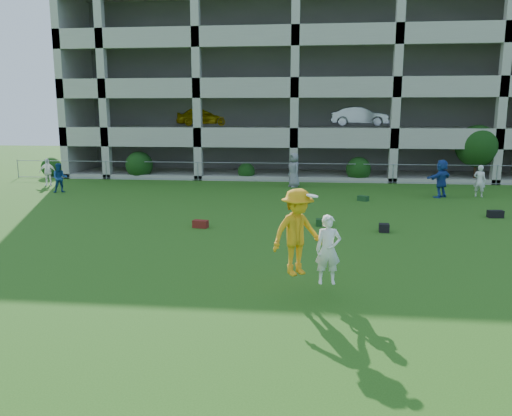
# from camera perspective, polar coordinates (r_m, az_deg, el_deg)

# --- Properties ---
(ground) EXTENTS (100.00, 100.00, 0.00)m
(ground) POSITION_cam_1_polar(r_m,az_deg,el_deg) (12.42, 1.24, -9.03)
(ground) COLOR #235114
(ground) RESTS_ON ground
(bystander_a) EXTENTS (0.95, 0.87, 1.58)m
(bystander_a) POSITION_cam_1_polar(r_m,az_deg,el_deg) (28.65, -21.50, 3.22)
(bystander_a) COLOR navy
(bystander_a) RESTS_ON ground
(bystander_b) EXTENTS (1.00, 0.64, 1.58)m
(bystander_b) POSITION_cam_1_polar(r_m,az_deg,el_deg) (31.74, -22.73, 3.81)
(bystander_b) COLOR white
(bystander_b) RESTS_ON ground
(bystander_c) EXTENTS (1.02, 1.14, 1.96)m
(bystander_c) POSITION_cam_1_polar(r_m,az_deg,el_deg) (28.78, 4.38, 4.36)
(bystander_c) COLOR gray
(bystander_c) RESTS_ON ground
(bystander_d) EXTENTS (1.68, 1.63, 1.92)m
(bystander_d) POSITION_cam_1_polar(r_m,az_deg,el_deg) (26.77, 20.41, 3.17)
(bystander_d) COLOR #214699
(bystander_d) RESTS_ON ground
(bystander_e) EXTENTS (0.71, 0.64, 1.63)m
(bystander_e) POSITION_cam_1_polar(r_m,az_deg,el_deg) (27.73, 24.19, 2.84)
(bystander_e) COLOR silver
(bystander_e) RESTS_ON ground
(bag_red_a) EXTENTS (0.60, 0.40, 0.28)m
(bag_red_a) POSITION_cam_1_polar(r_m,az_deg,el_deg) (18.70, -6.37, -1.82)
(bag_red_a) COLOR #612110
(bag_red_a) RESTS_ON ground
(bag_green_c) EXTENTS (0.51, 0.37, 0.26)m
(bag_green_c) POSITION_cam_1_polar(r_m,az_deg,el_deg) (19.06, 7.63, -1.64)
(bag_green_c) COLOR #143513
(bag_green_c) RESTS_ON ground
(crate_d) EXTENTS (0.37, 0.37, 0.30)m
(crate_d) POSITION_cam_1_polar(r_m,az_deg,el_deg) (18.49, 14.43, -2.22)
(crate_d) COLOR black
(crate_d) RESTS_ON ground
(bag_black_e) EXTENTS (0.62, 0.35, 0.30)m
(bag_black_e) POSITION_cam_1_polar(r_m,az_deg,el_deg) (22.58, 25.68, -0.62)
(bag_black_e) COLOR black
(bag_black_e) RESTS_ON ground
(bag_green_g) EXTENTS (0.58, 0.53, 0.25)m
(bag_green_g) POSITION_cam_1_polar(r_m,az_deg,el_deg) (24.76, 12.14, 1.09)
(bag_green_g) COLOR #13341D
(bag_green_g) RESTS_ON ground
(frisbee_contest) EXTENTS (1.78, 1.36, 2.25)m
(frisbee_contest) POSITION_cam_1_polar(r_m,az_deg,el_deg) (11.52, 5.31, -3.09)
(frisbee_contest) COLOR orange
(frisbee_contest) RESTS_ON ground
(parking_garage) EXTENTS (30.00, 14.00, 12.00)m
(parking_garage) POSITION_cam_1_polar(r_m,az_deg,el_deg) (39.39, 4.84, 13.43)
(parking_garage) COLOR #9E998C
(parking_garage) RESTS_ON ground
(fence) EXTENTS (36.06, 0.06, 1.20)m
(fence) POSITION_cam_1_polar(r_m,az_deg,el_deg) (30.86, 4.29, 4.11)
(fence) COLOR gray
(fence) RESTS_ON ground
(shrub_row) EXTENTS (34.38, 2.52, 3.50)m
(shrub_row) POSITION_cam_1_polar(r_m,az_deg,el_deg) (31.66, 12.74, 5.68)
(shrub_row) COLOR #163D11
(shrub_row) RESTS_ON ground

